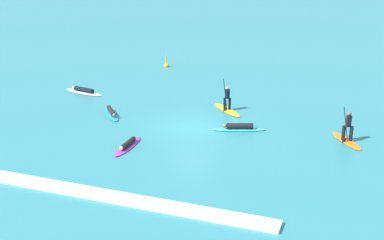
# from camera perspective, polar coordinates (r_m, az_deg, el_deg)

# --- Properties ---
(ground_plane) EXTENTS (120.00, 120.00, 0.00)m
(ground_plane) POSITION_cam_1_polar(r_m,az_deg,el_deg) (33.71, 0.00, -0.79)
(ground_plane) COLOR teal
(ground_plane) RESTS_ON ground
(surfer_on_yellow_board) EXTENTS (2.66, 2.51, 2.31)m
(surfer_on_yellow_board) POSITION_cam_1_polar(r_m,az_deg,el_deg) (36.47, 3.63, 1.52)
(surfer_on_yellow_board) COLOR yellow
(surfer_on_yellow_board) RESTS_ON ground_plane
(surfer_on_teal_board) EXTENTS (3.26, 1.65, 0.45)m
(surfer_on_teal_board) POSITION_cam_1_polar(r_m,az_deg,el_deg) (33.40, 4.86, -0.78)
(surfer_on_teal_board) COLOR #33C6CC
(surfer_on_teal_board) RESTS_ON ground_plane
(surfer_on_blue_board) EXTENTS (2.29, 2.59, 0.39)m
(surfer_on_blue_board) POSITION_cam_1_polar(r_m,az_deg,el_deg) (36.11, -8.30, 0.73)
(surfer_on_blue_board) COLOR #1E8CD1
(surfer_on_blue_board) RESTS_ON ground_plane
(surfer_on_white_board) EXTENTS (3.28, 1.29, 0.41)m
(surfer_on_white_board) POSITION_cam_1_polar(r_m,az_deg,el_deg) (40.78, -11.14, 2.97)
(surfer_on_white_board) COLOR white
(surfer_on_white_board) RESTS_ON ground_plane
(surfer_on_purple_board) EXTENTS (0.74, 2.96, 0.37)m
(surfer_on_purple_board) POSITION_cam_1_polar(r_m,az_deg,el_deg) (31.19, -6.65, -2.59)
(surfer_on_purple_board) COLOR purple
(surfer_on_purple_board) RESTS_ON ground_plane
(surfer_on_orange_board) EXTENTS (2.23, 2.68, 2.22)m
(surfer_on_orange_board) POSITION_cam_1_polar(r_m,az_deg,el_deg) (32.79, 15.71, -1.33)
(surfer_on_orange_board) COLOR orange
(surfer_on_orange_board) RESTS_ON ground_plane
(marker_buoy) EXTENTS (0.42, 0.42, 1.04)m
(marker_buoy) POSITION_cam_1_polar(r_m,az_deg,el_deg) (46.66, -2.65, 5.68)
(marker_buoy) COLOR yellow
(marker_buoy) RESTS_ON ground_plane
(wave_crest) EXTENTS (14.52, 0.90, 0.18)m
(wave_crest) POSITION_cam_1_polar(r_m,az_deg,el_deg) (25.79, -7.06, -8.07)
(wave_crest) COLOR white
(wave_crest) RESTS_ON ground_plane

